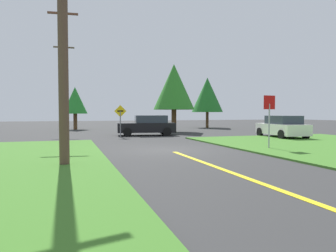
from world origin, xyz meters
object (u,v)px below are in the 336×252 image
Objects in this scene: utility_pole_mid at (64,71)px; direction_sign at (120,117)px; utility_pole_near at (63,44)px; utility_pole_far at (64,86)px; stop_sign at (269,112)px; oak_tree_left at (75,101)px; oak_tree_right at (207,95)px; car_approaching_junction at (147,125)px; car_on_crossroad at (282,127)px; pine_tree_center at (174,87)px.

utility_pole_mid is 5.71m from direction_sign.
utility_pole_far reaches higher than utility_pole_near.
utility_pole_mid is (-9.68, 7.28, 2.55)m from stop_sign.
oak_tree_right is (15.68, -0.71, 0.87)m from oak_tree_left.
utility_pole_near reaches higher than car_approaching_junction.
utility_pole_mid reaches higher than car_approaching_junction.
utility_pole_near is 18.54m from utility_pole_far.
utility_pole_mid is at bearing -93.70° from oak_tree_left.
stop_sign is at bearing 11.69° from utility_pole_near.
oak_tree_left is at bearing 87.87° from utility_pole_near.
utility_pole_near is at bearing 124.46° from car_on_crossroad.
car_on_crossroad is at bearing -60.77° from pine_tree_center.
utility_pole_near is (-9.60, -1.99, 2.26)m from stop_sign.
utility_pole_mid is at bearing -142.09° from pine_tree_center.
oak_tree_right reaches higher than stop_sign.
car_approaching_junction is 0.74× the size of pine_tree_center.
pine_tree_center is (9.93, -1.57, 0.01)m from utility_pole_far.
utility_pole_far is at bearing 90.29° from utility_pole_mid.
utility_pole_far is at bearing -31.24° from car_approaching_junction.
direction_sign is (3.96, 2.91, -2.91)m from utility_pole_mid.
utility_pole_far is 1.35× the size of oak_tree_right.
pine_tree_center reaches higher than oak_tree_right.
utility_pole_near is 1.30× the size of oak_tree_right.
car_on_crossroad is at bearing -5.68° from utility_pole_mid.
utility_pole_near is 19.60m from pine_tree_center.
oak_tree_left is (-8.69, 22.66, 1.34)m from stop_sign.
stop_sign is at bearing -107.67° from oak_tree_right.
stop_sign is at bearing -59.55° from utility_pole_far.
car_on_crossroad is 10.31m from car_approaching_junction.
oak_tree_right is at bearing -112.83° from stop_sign.
oak_tree_left is at bearing 46.73° from car_on_crossroad.
stop_sign is at bearing -90.77° from pine_tree_center.
utility_pole_near is 1.24× the size of pine_tree_center.
direction_sign is at bearing 33.98° from car_approaching_junction.
utility_pole_mid is at bearing -143.75° from direction_sign.
car_approaching_junction is (-8.67, 5.58, 0.00)m from car_on_crossroad.
direction_sign is at bearing -76.61° from oak_tree_left.
utility_pole_near is at bearing -89.50° from utility_pole_mid.
utility_pole_near is (-6.27, -13.35, 3.30)m from car_approaching_junction.
utility_pole_near is at bearing 72.60° from car_approaching_junction.
stop_sign is 0.32× the size of utility_pole_far.
stop_sign is 15.18m from pine_tree_center.
utility_pole_near is at bearing 6.54° from stop_sign.
car_approaching_junction is at bearing -134.33° from pine_tree_center.
utility_pole_mid is 9.27m from utility_pole_far.
pine_tree_center is at bearing -134.26° from oak_tree_right.
car_on_crossroad is 0.55× the size of utility_pole_far.
utility_pole_mid is at bearing -42.10° from stop_sign.
stop_sign is at bearing -69.02° from oak_tree_left.
utility_pole_far is 1.79× the size of oak_tree_left.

